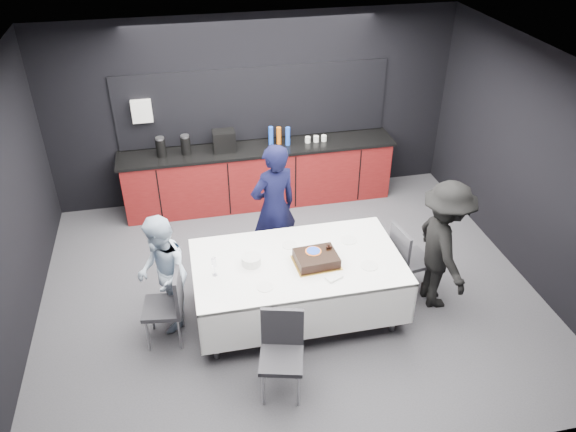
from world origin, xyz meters
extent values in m
plane|color=#424247|center=(0.00, 0.00, 0.00)|extent=(6.00, 6.00, 0.00)
cube|color=white|center=(0.00, 0.00, 2.80)|extent=(6.00, 5.00, 0.04)
cube|color=black|center=(0.00, 2.50, 1.40)|extent=(6.00, 0.04, 2.80)
cube|color=black|center=(0.00, -2.50, 1.40)|extent=(6.00, 0.04, 2.80)
cube|color=black|center=(-3.00, 0.00, 1.40)|extent=(0.04, 5.00, 2.80)
cube|color=black|center=(3.00, 0.00, 1.40)|extent=(0.04, 5.00, 2.80)
cube|color=#5B0E0F|center=(0.00, 2.20, 0.45)|extent=(4.00, 0.60, 0.90)
cube|color=black|center=(0.00, 2.20, 0.92)|extent=(4.10, 0.64, 0.04)
cube|color=black|center=(0.00, 2.48, 1.50)|extent=(4.00, 0.03, 1.10)
cube|color=white|center=(-1.60, 2.43, 1.55)|extent=(0.28, 0.12, 0.32)
cylinder|color=black|center=(-1.40, 2.20, 1.07)|extent=(0.14, 0.14, 0.26)
cylinder|color=black|center=(-1.05, 2.20, 1.07)|extent=(0.14, 0.14, 0.26)
cube|color=black|center=(-0.50, 2.20, 1.09)|extent=(0.32, 0.24, 0.30)
cylinder|color=blue|center=(0.20, 2.25, 1.08)|extent=(0.07, 0.07, 0.28)
cylinder|color=orange|center=(0.32, 2.25, 1.07)|extent=(0.07, 0.07, 0.26)
cylinder|color=blue|center=(0.44, 2.18, 1.08)|extent=(0.07, 0.07, 0.28)
cylinder|color=white|center=(0.75, 2.20, 0.98)|extent=(0.08, 0.08, 0.09)
cylinder|color=white|center=(0.88, 2.20, 0.98)|extent=(0.08, 0.08, 0.09)
cylinder|color=white|center=(1.00, 2.20, 0.98)|extent=(0.08, 0.08, 0.09)
cylinder|color=#99999E|center=(-1.40, 2.20, 1.21)|extent=(0.12, 0.12, 0.03)
cylinder|color=#99999E|center=(-1.05, 2.20, 1.21)|extent=(0.12, 0.12, 0.03)
cylinder|color=#99999E|center=(-1.00, -0.90, 0.38)|extent=(0.06, 0.06, 0.75)
cylinder|color=#99999E|center=(-1.00, 0.10, 0.38)|extent=(0.06, 0.06, 0.75)
cylinder|color=#99999E|center=(1.00, -0.90, 0.38)|extent=(0.06, 0.06, 0.75)
cylinder|color=#99999E|center=(1.00, 0.10, 0.38)|extent=(0.06, 0.06, 0.75)
cube|color=white|center=(0.00, -0.40, 0.76)|extent=(2.32, 1.32, 0.04)
cube|color=white|center=(0.00, -1.05, 0.49)|extent=(2.32, 0.02, 0.55)
cube|color=white|center=(0.00, 0.25, 0.49)|extent=(2.32, 0.02, 0.55)
cube|color=white|center=(-1.15, -0.40, 0.49)|extent=(0.02, 1.32, 0.55)
cube|color=white|center=(1.15, -0.40, 0.49)|extent=(0.02, 1.32, 0.55)
cube|color=gold|center=(0.19, -0.49, 0.79)|extent=(0.51, 0.43, 0.01)
cube|color=black|center=(0.19, -0.49, 0.84)|extent=(0.47, 0.39, 0.10)
cube|color=black|center=(0.19, -0.49, 0.90)|extent=(0.47, 0.39, 0.01)
cylinder|color=orange|center=(0.17, -0.43, 0.90)|extent=(0.18, 0.18, 0.00)
cylinder|color=blue|center=(0.17, -0.43, 0.91)|extent=(0.15, 0.15, 0.01)
sphere|color=black|center=(0.37, -0.37, 0.92)|extent=(0.04, 0.04, 0.04)
sphere|color=black|center=(0.39, -0.41, 0.92)|extent=(0.04, 0.04, 0.04)
sphere|color=black|center=(0.35, -0.41, 0.92)|extent=(0.04, 0.04, 0.04)
cylinder|color=white|center=(-0.51, -0.36, 0.83)|extent=(0.21, 0.21, 0.10)
cylinder|color=white|center=(-0.43, -0.78, 0.78)|extent=(0.18, 0.18, 0.01)
cylinder|color=white|center=(0.67, -0.15, 0.78)|extent=(0.19, 0.19, 0.01)
cylinder|color=white|center=(0.75, -0.66, 0.78)|extent=(0.19, 0.19, 0.01)
cylinder|color=white|center=(-0.03, -0.11, 0.78)|extent=(0.18, 0.18, 0.01)
cube|color=white|center=(0.31, -0.79, 0.79)|extent=(0.20, 0.17, 0.03)
cylinder|color=white|center=(-0.92, -0.47, 0.78)|extent=(0.06, 0.06, 0.00)
cylinder|color=white|center=(-0.92, -0.47, 0.84)|extent=(0.01, 0.01, 0.12)
cylinder|color=white|center=(-0.92, -0.47, 0.95)|extent=(0.05, 0.05, 0.10)
cube|color=#2D2C31|center=(-1.51, -0.50, 0.45)|extent=(0.47, 0.47, 0.05)
cube|color=#2D2C31|center=(-1.32, -0.52, 0.70)|extent=(0.10, 0.42, 0.45)
cylinder|color=#99999E|center=(-1.66, -0.31, 0.22)|extent=(0.03, 0.03, 0.44)
cylinder|color=#99999E|center=(-1.70, -0.64, 0.22)|extent=(0.03, 0.03, 0.44)
cylinder|color=#99999E|center=(-1.32, -0.35, 0.22)|extent=(0.03, 0.03, 0.44)
cylinder|color=#99999E|center=(-1.37, -0.69, 0.22)|extent=(0.03, 0.03, 0.44)
cube|color=#2D2C31|center=(1.45, -0.26, 0.45)|extent=(0.48, 0.48, 0.05)
cube|color=#2D2C31|center=(1.26, -0.29, 0.70)|extent=(0.10, 0.42, 0.45)
cylinder|color=#99999E|center=(1.64, -0.40, 0.22)|extent=(0.03, 0.03, 0.44)
cylinder|color=#99999E|center=(1.59, -0.07, 0.22)|extent=(0.03, 0.03, 0.44)
cylinder|color=#99999E|center=(1.31, -0.46, 0.22)|extent=(0.03, 0.03, 0.44)
cylinder|color=#99999E|center=(1.26, -0.12, 0.22)|extent=(0.03, 0.03, 0.44)
cube|color=#2D2C31|center=(-0.40, -1.49, 0.45)|extent=(0.51, 0.51, 0.05)
cube|color=#2D2C31|center=(-0.36, -1.31, 0.70)|extent=(0.42, 0.14, 0.45)
cylinder|color=#99999E|center=(-0.61, -1.61, 0.22)|extent=(0.03, 0.03, 0.44)
cylinder|color=#99999E|center=(-0.28, -1.70, 0.22)|extent=(0.03, 0.03, 0.44)
cylinder|color=#99999E|center=(-0.53, -1.28, 0.22)|extent=(0.03, 0.03, 0.44)
cylinder|color=#99999E|center=(-0.20, -1.37, 0.22)|extent=(0.03, 0.03, 0.44)
imported|color=black|center=(-0.07, 0.60, 0.87)|extent=(0.73, 0.60, 1.73)
imported|color=#ABC0D7|center=(-1.48, -0.25, 0.71)|extent=(0.58, 0.72, 1.42)
imported|color=black|center=(1.68, -0.52, 0.81)|extent=(0.64, 1.07, 1.62)
camera|label=1|loc=(-1.14, -5.24, 4.57)|focal=35.00mm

